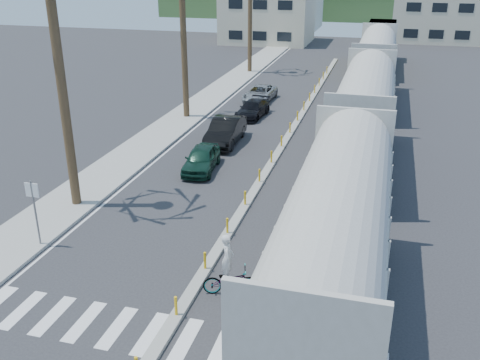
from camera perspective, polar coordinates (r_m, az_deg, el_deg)
name	(u,v)px	position (r m, az deg, el deg)	size (l,w,h in m)	color
ground	(187,301)	(19.49, -5.67, -12.73)	(140.00, 140.00, 0.00)	#28282B
sidewalk	(198,107)	(43.75, -4.55, 7.79)	(3.00, 90.00, 0.15)	gray
rails	(370,110)	(44.20, 13.68, 7.31)	(1.56, 100.00, 0.06)	black
median	(290,133)	(36.94, 5.33, 4.97)	(0.45, 60.00, 0.85)	gray
crosswalk	(165,337)	(18.02, -8.00, -16.21)	(14.00, 2.20, 0.01)	silver
lane_markings	(274,113)	(42.10, 3.68, 7.12)	(9.42, 90.00, 0.01)	silver
freight_train	(368,97)	(36.01, 13.52, 8.64)	(3.00, 60.94, 5.85)	#A7A699
street_sign	(34,204)	(23.31, -21.11, -2.42)	(0.60, 0.08, 3.00)	slate
buildings	(311,6)	(87.55, 7.55, 17.97)	(38.00, 27.00, 10.00)	beige
car_lead	(201,159)	(30.38, -4.14, 2.27)	(2.05, 4.24, 1.39)	#103225
car_second	(225,131)	(34.85, -1.56, 5.24)	(1.88, 5.03, 1.64)	black
car_third	(253,109)	(40.85, 1.36, 7.57)	(2.12, 4.42, 1.24)	black
car_rear	(260,93)	(45.72, 2.13, 9.23)	(2.37, 4.71, 1.28)	#989B9D
cyclist	(230,275)	(19.40, -1.10, -10.13)	(1.81, 2.38, 2.37)	#9EA0A5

